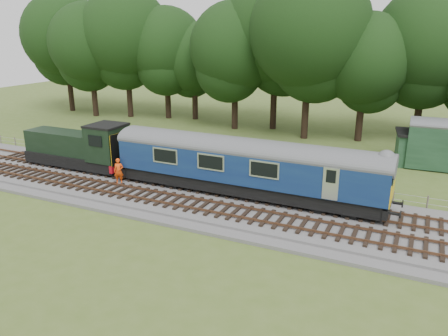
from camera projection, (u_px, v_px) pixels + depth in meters
The scene contains 10 objects.
ground at pixel (169, 195), 29.82m from camera, with size 120.00×120.00×0.00m, color #485D22.
ballast at pixel (169, 192), 29.76m from camera, with size 70.00×7.00×0.35m, color #4C4C4F.
track_north at pixel (179, 183), 30.90m from camera, with size 67.20×2.40×0.21m.
track_south at pixel (156, 197), 28.31m from camera, with size 67.20×2.40×0.21m.
fence at pixel (200, 176), 33.70m from camera, with size 64.00×0.12×1.00m, color #6B6054, non-canonical shape.
tree_line at pixel (274, 130), 48.79m from camera, with size 70.00×8.00×18.00m, color black, non-canonical shape.
dmu_railcar at pixel (246, 162), 28.19m from camera, with size 18.05×2.86×3.88m.
shunter_loco at pixel (80, 148), 34.02m from camera, with size 8.91×2.60×3.38m.
worker at pixel (119, 171), 30.77m from camera, with size 0.66×0.44×1.82m, color #FA490D.
shed at pixel (417, 148), 36.17m from camera, with size 3.83×3.83×2.78m.
Camera 1 is at (15.24, -23.60, 10.83)m, focal length 35.00 mm.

